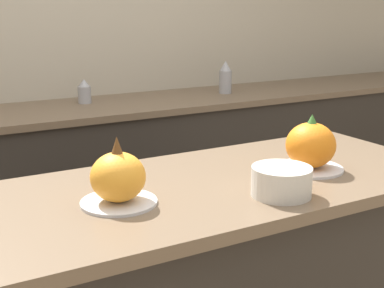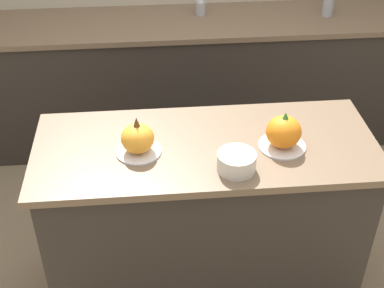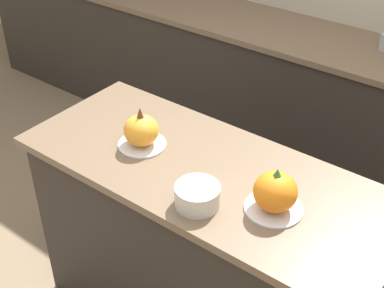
{
  "view_description": "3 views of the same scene",
  "coord_description": "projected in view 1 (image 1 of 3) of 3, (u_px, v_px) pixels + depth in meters",
  "views": [
    {
      "loc": [
        -0.77,
        -1.25,
        1.42
      ],
      "look_at": [
        -0.05,
        0.02,
        1.04
      ],
      "focal_mm": 50.0,
      "sensor_mm": 36.0,
      "label": 1
    },
    {
      "loc": [
        -0.23,
        -1.9,
        2.3
      ],
      "look_at": [
        -0.07,
        -0.04,
        0.96
      ],
      "focal_mm": 50.0,
      "sensor_mm": 36.0,
      "label": 2
    },
    {
      "loc": [
        0.96,
        -1.34,
        2.17
      ],
      "look_at": [
        -0.06,
        -0.0,
        1.01
      ],
      "focal_mm": 50.0,
      "sensor_mm": 36.0,
      "label": 3
    }
  ],
  "objects": [
    {
      "name": "pumpkin_cake_right",
      "position": [
        311.0,
        147.0,
        1.64
      ],
      "size": [
        0.21,
        0.21,
        0.18
      ],
      "color": "silver",
      "rests_on": "kitchen_island"
    },
    {
      "name": "pumpkin_cake_left",
      "position": [
        118.0,
        179.0,
        1.36
      ],
      "size": [
        0.2,
        0.2,
        0.18
      ],
      "color": "silver",
      "rests_on": "kitchen_island"
    },
    {
      "name": "back_counter",
      "position": [
        70.0,
        191.0,
        2.86
      ],
      "size": [
        6.0,
        0.6,
        0.91
      ],
      "color": "#2D2823",
      "rests_on": "ground_plane"
    },
    {
      "name": "bottle_short",
      "position": [
        84.0,
        92.0,
        2.87
      ],
      "size": [
        0.07,
        0.07,
        0.13
      ],
      "color": "#99999E",
      "rests_on": "back_counter"
    },
    {
      "name": "wall_back",
      "position": [
        44.0,
        37.0,
        2.94
      ],
      "size": [
        8.0,
        0.06,
        2.5
      ],
      "color": "#B2A893",
      "rests_on": "ground_plane"
    },
    {
      "name": "bottle_tall",
      "position": [
        225.0,
        78.0,
        3.19
      ],
      "size": [
        0.08,
        0.08,
        0.2
      ],
      "color": "#99999E",
      "rests_on": "back_counter"
    },
    {
      "name": "mixing_bowl",
      "position": [
        281.0,
        181.0,
        1.42
      ],
      "size": [
        0.16,
        0.16,
        0.08
      ],
      "color": "beige",
      "rests_on": "kitchen_island"
    }
  ]
}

